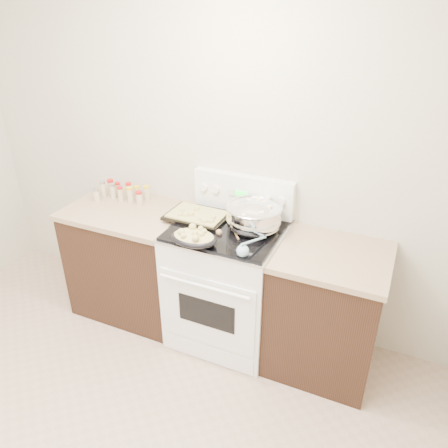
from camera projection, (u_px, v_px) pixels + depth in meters
The scene contains 9 objects.
counter_left at pixel (134, 260), 3.54m from camera, with size 0.93×0.67×0.92m.
counter_right at pixel (325, 310), 2.97m from camera, with size 0.73×0.67×0.92m.
kitchen_range at pixel (227, 282), 3.22m from camera, with size 0.78×0.73×1.22m.
mixing_bowl at pixel (254, 217), 2.95m from camera, with size 0.46×0.46×0.23m.
roasting_pan at pixel (194, 237), 2.79m from camera, with size 0.31×0.22×0.11m.
baking_sheet at pixel (197, 216), 3.13m from camera, with size 0.44×0.31×0.06m.
wooden_spoon at pixel (225, 231), 2.94m from camera, with size 0.18×0.23×0.04m.
blue_ladle at pixel (244, 250), 2.69m from camera, with size 0.11×0.27×0.10m.
spice_jars at pixel (123, 192), 3.46m from camera, with size 0.40×0.23×0.13m.
Camera 1 is at (1.41, -1.00, 2.38)m, focal length 35.00 mm.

